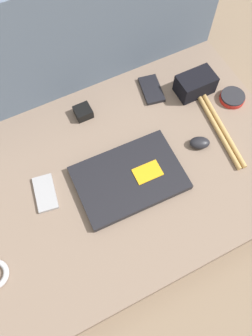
{
  "coord_description": "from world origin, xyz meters",
  "views": [
    {
      "loc": [
        -0.21,
        -0.41,
        1.1
      ],
      "look_at": [
        0.0,
        0.0,
        0.13
      ],
      "focal_mm": 35.0,
      "sensor_mm": 36.0,
      "label": 1
    }
  ],
  "objects_px": {
    "laptop": "(129,178)",
    "phone_black": "(45,193)",
    "phone_silver": "(151,90)",
    "charger_brick": "(83,112)",
    "computer_mouse": "(200,143)",
    "camera_pouch": "(195,84)",
    "speaker_puck": "(232,97)"
  },
  "relations": [
    {
      "from": "computer_mouse",
      "to": "phone_black",
      "type": "xyz_separation_m",
      "value": [
        -0.54,
        0.07,
        -0.01
      ]
    },
    {
      "from": "computer_mouse",
      "to": "charger_brick",
      "type": "xyz_separation_m",
      "value": [
        -0.31,
        0.3,
        0.0
      ]
    },
    {
      "from": "computer_mouse",
      "to": "charger_brick",
      "type": "bearing_deg",
      "value": 161.05
    },
    {
      "from": "speaker_puck",
      "to": "charger_brick",
      "type": "xyz_separation_m",
      "value": [
        -0.52,
        0.18,
        0.01
      ]
    },
    {
      "from": "phone_black",
      "to": "camera_pouch",
      "type": "xyz_separation_m",
      "value": [
        0.65,
        0.14,
        0.03
      ]
    },
    {
      "from": "laptop",
      "to": "charger_brick",
      "type": "bearing_deg",
      "value": 97.9
    },
    {
      "from": "speaker_puck",
      "to": "charger_brick",
      "type": "distance_m",
      "value": 0.55
    },
    {
      "from": "speaker_puck",
      "to": "phone_silver",
      "type": "bearing_deg",
      "value": 145.63
    },
    {
      "from": "phone_black",
      "to": "laptop",
      "type": "bearing_deg",
      "value": -6.78
    },
    {
      "from": "computer_mouse",
      "to": "speaker_puck",
      "type": "relative_size",
      "value": 0.9
    },
    {
      "from": "laptop",
      "to": "camera_pouch",
      "type": "bearing_deg",
      "value": 31.4
    },
    {
      "from": "phone_silver",
      "to": "charger_brick",
      "type": "bearing_deg",
      "value": -171.99
    },
    {
      "from": "phone_silver",
      "to": "charger_brick",
      "type": "height_order",
      "value": "charger_brick"
    },
    {
      "from": "computer_mouse",
      "to": "speaker_puck",
      "type": "height_order",
      "value": "computer_mouse"
    },
    {
      "from": "computer_mouse",
      "to": "phone_silver",
      "type": "bearing_deg",
      "value": 121.9
    },
    {
      "from": "camera_pouch",
      "to": "charger_brick",
      "type": "distance_m",
      "value": 0.43
    },
    {
      "from": "computer_mouse",
      "to": "phone_silver",
      "type": "distance_m",
      "value": 0.28
    },
    {
      "from": "computer_mouse",
      "to": "speaker_puck",
      "type": "distance_m",
      "value": 0.24
    },
    {
      "from": "charger_brick",
      "to": "speaker_puck",
      "type": "bearing_deg",
      "value": -19.46
    },
    {
      "from": "computer_mouse",
      "to": "phone_black",
      "type": "height_order",
      "value": "computer_mouse"
    },
    {
      "from": "charger_brick",
      "to": "laptop",
      "type": "bearing_deg",
      "value": -83.9
    },
    {
      "from": "laptop",
      "to": "phone_black",
      "type": "height_order",
      "value": "laptop"
    },
    {
      "from": "computer_mouse",
      "to": "camera_pouch",
      "type": "distance_m",
      "value": 0.24
    },
    {
      "from": "phone_silver",
      "to": "camera_pouch",
      "type": "distance_m",
      "value": 0.16
    },
    {
      "from": "computer_mouse",
      "to": "laptop",
      "type": "bearing_deg",
      "value": -153.4
    },
    {
      "from": "speaker_puck",
      "to": "phone_black",
      "type": "distance_m",
      "value": 0.76
    },
    {
      "from": "camera_pouch",
      "to": "charger_brick",
      "type": "bearing_deg",
      "value": 168.27
    },
    {
      "from": "charger_brick",
      "to": "phone_silver",
      "type": "bearing_deg",
      "value": -3.01
    },
    {
      "from": "phone_silver",
      "to": "charger_brick",
      "type": "distance_m",
      "value": 0.27
    },
    {
      "from": "phone_silver",
      "to": "charger_brick",
      "type": "relative_size",
      "value": 2.32
    },
    {
      "from": "speaker_puck",
      "to": "phone_silver",
      "type": "xyz_separation_m",
      "value": [
        -0.25,
        0.17,
        -0.0
      ]
    },
    {
      "from": "camera_pouch",
      "to": "charger_brick",
      "type": "xyz_separation_m",
      "value": [
        -0.42,
        0.09,
        -0.02
      ]
    }
  ]
}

